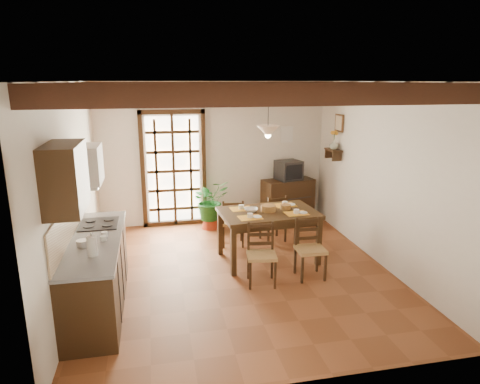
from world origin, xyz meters
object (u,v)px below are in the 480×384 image
object	(u,v)px
chair_near_left	(261,265)
chair_far_left	(233,231)
dining_table	(268,218)
kitchen_counter	(97,272)
chair_far_right	(273,226)
sideboard	(288,200)
crt_tv	(289,170)
pendant_lamp	(268,130)
chair_near_right	(310,259)
potted_plant	(210,200)

from	to	relation	value
chair_near_left	chair_far_left	distance (m)	1.54
dining_table	kitchen_counter	bearing A→B (deg)	-162.90
chair_far_right	sideboard	world-z (taller)	sideboard
chair_near_left	chair_far_right	bearing A→B (deg)	76.55
sideboard	crt_tv	world-z (taller)	crt_tv
chair_near_left	crt_tv	size ratio (longest dim) A/B	1.60
crt_tv	chair_near_left	bearing A→B (deg)	-130.10
chair_near_left	pendant_lamp	xyz separation A→B (m)	(0.31, 0.90, 1.80)
chair_far_right	chair_near_right	bearing A→B (deg)	82.67
crt_tv	pendant_lamp	distance (m)	2.21
sideboard	crt_tv	bearing A→B (deg)	-102.48
chair_near_right	crt_tv	bearing A→B (deg)	80.10
chair_near_right	chair_far_right	bearing A→B (deg)	95.19
potted_plant	chair_near_right	bearing A→B (deg)	-65.08
chair_far_right	pendant_lamp	bearing A→B (deg)	53.81
chair_near_right	potted_plant	distance (m)	2.69
chair_near_left	chair_near_right	bearing A→B (deg)	12.53
chair_far_left	crt_tv	distance (m)	1.92
chair_near_right	chair_near_left	bearing A→B (deg)	-174.77
sideboard	chair_far_right	bearing A→B (deg)	-132.62
chair_near_left	pendant_lamp	bearing A→B (deg)	78.90
chair_far_left	crt_tv	size ratio (longest dim) A/B	1.53
chair_near_right	pendant_lamp	size ratio (longest dim) A/B	1.04
chair_far_left	potted_plant	bearing A→B (deg)	-68.15
crt_tv	sideboard	bearing A→B (deg)	75.06
chair_far_left	pendant_lamp	world-z (taller)	pendant_lamp
chair_far_left	sideboard	xyz separation A→B (m)	(1.36, 1.10, 0.17)
chair_far_left	kitchen_counter	bearing A→B (deg)	46.46
dining_table	chair_far_right	xyz separation A→B (m)	(0.32, 0.80, -0.44)
crt_tv	chair_near_right	bearing A→B (deg)	-115.67
chair_far_right	sideboard	distance (m)	1.21
chair_near_left	dining_table	bearing A→B (deg)	76.69
dining_table	chair_near_left	distance (m)	0.96
pendant_lamp	chair_near_right	bearing A→B (deg)	-62.61
chair_far_right	potted_plant	size ratio (longest dim) A/B	0.42
pendant_lamp	chair_far_left	bearing A→B (deg)	124.28
chair_near_right	chair_far_right	distance (m)	1.54
sideboard	potted_plant	size ratio (longest dim) A/B	0.50
kitchen_counter	chair_near_left	bearing A→B (deg)	4.98
kitchen_counter	sideboard	size ratio (longest dim) A/B	2.20
kitchen_counter	potted_plant	size ratio (longest dim) A/B	1.10
kitchen_counter	crt_tv	bearing A→B (deg)	39.41
crt_tv	potted_plant	size ratio (longest dim) A/B	0.27
dining_table	chair_far_right	size ratio (longest dim) A/B	1.82
sideboard	potted_plant	world-z (taller)	potted_plant
chair_near_right	potted_plant	size ratio (longest dim) A/B	0.43
kitchen_counter	chair_near_left	xyz separation A→B (m)	(2.20, 0.19, -0.20)
dining_table	crt_tv	world-z (taller)	crt_tv
kitchen_counter	potted_plant	distance (m)	3.24
chair_near_right	chair_far_left	bearing A→B (deg)	121.32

